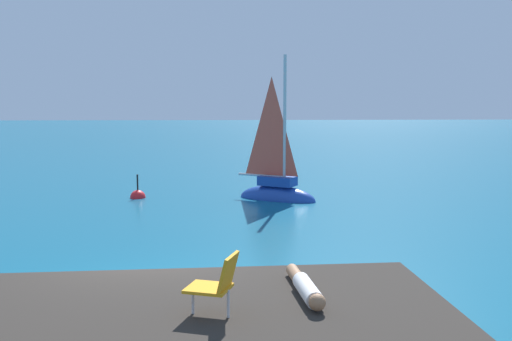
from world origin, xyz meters
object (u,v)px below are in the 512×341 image
object	(u,v)px
person_sunbather	(306,288)
marker_buoy	(138,198)
beach_chair	(217,282)
sailboat_near	(277,191)

from	to	relation	value
person_sunbather	marker_buoy	bearing A→B (deg)	12.13
beach_chair	marker_buoy	xyz separation A→B (m)	(-3.18, 14.53, -1.38)
person_sunbather	marker_buoy	size ratio (longest dim) A/B	1.56
person_sunbather	beach_chair	bearing A→B (deg)	116.08
sailboat_near	beach_chair	world-z (taller)	sailboat_near
sailboat_near	marker_buoy	xyz separation A→B (m)	(-4.99, 0.55, -0.30)
beach_chair	person_sunbather	bearing A→B (deg)	-130.30
person_sunbather	marker_buoy	distance (m)	14.51
sailboat_near	beach_chair	size ratio (longest dim) A/B	6.98
beach_chair	marker_buoy	world-z (taller)	beach_chair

